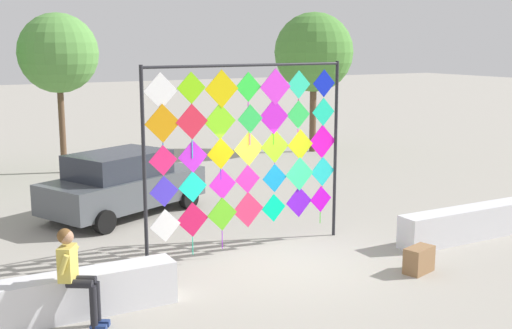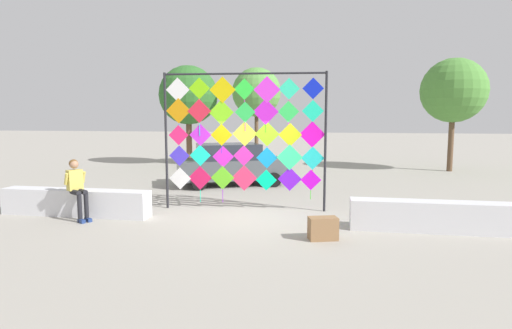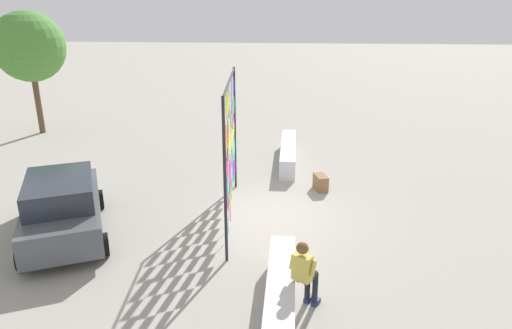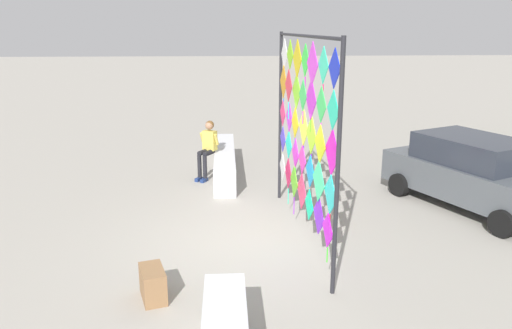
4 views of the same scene
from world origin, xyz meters
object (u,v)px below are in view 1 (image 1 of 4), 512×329
seated_vendor (75,270)px  cardboard_box_large (419,260)px  parked_car (122,183)px  tree_far_right (57,51)px  kite_display_rack (249,144)px  tree_palm_like (314,50)px

seated_vendor → cardboard_box_large: (6.16, -0.63, -0.67)m
seated_vendor → parked_car: size_ratio=0.35×
seated_vendor → cardboard_box_large: bearing=-5.8°
seated_vendor → tree_far_right: size_ratio=0.30×
parked_car → tree_far_right: (-0.08, 6.31, 3.16)m
seated_vendor → tree_far_right: (2.49, 12.33, 3.05)m
parked_car → tree_far_right: size_ratio=0.86×
kite_display_rack → cardboard_box_large: 3.93m
tree_far_right → parked_car: bearing=-89.3°
kite_display_rack → seated_vendor: kite_display_rack is taller
tree_far_right → seated_vendor: bearing=-101.4°
tree_far_right → tree_palm_like: 9.60m
parked_car → tree_far_right: tree_far_right is taller
tree_palm_like → cardboard_box_large: bearing=-115.3°
parked_car → tree_far_right: 7.06m
kite_display_rack → tree_far_right: size_ratio=0.88×
cardboard_box_large → seated_vendor: bearing=174.2°
parked_car → tree_palm_like: bearing=31.7°
kite_display_rack → tree_palm_like: size_ratio=0.84×
seated_vendor → cardboard_box_large: 6.23m
seated_vendor → tree_palm_like: bearing=44.5°
cardboard_box_large → tree_palm_like: (5.92, 12.52, 3.71)m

